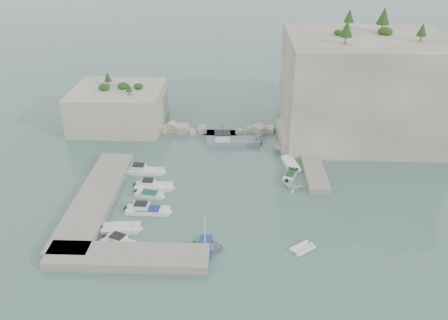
{
  "coord_description": "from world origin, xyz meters",
  "views": [
    {
      "loc": [
        1.97,
        -49.46,
        32.76
      ],
      "look_at": [
        0.0,
        6.0,
        3.0
      ],
      "focal_mm": 35.0,
      "sensor_mm": 36.0,
      "label": 1
    }
  ],
  "objects_px": {
    "inflatable_dinghy": "(302,250)",
    "tender_east_d": "(286,153)",
    "motorboat_f": "(124,247)",
    "rowboat": "(205,249)",
    "work_boat": "(233,144)",
    "motorboat_d": "(148,212)",
    "tender_east_a": "(293,188)",
    "motorboat_e": "(121,230)",
    "tender_east_b": "(290,177)",
    "motorboat_c": "(150,196)",
    "tender_east_c": "(291,165)",
    "motorboat_b": "(154,188)",
    "motorboat_a": "(145,173)"
  },
  "relations": [
    {
      "from": "work_boat",
      "to": "motorboat_a",
      "type": "bearing_deg",
      "value": -145.55
    },
    {
      "from": "motorboat_b",
      "to": "motorboat_a",
      "type": "bearing_deg",
      "value": 117.25
    },
    {
      "from": "tender_east_d",
      "to": "motorboat_e",
      "type": "bearing_deg",
      "value": 153.54
    },
    {
      "from": "motorboat_f",
      "to": "tender_east_d",
      "type": "distance_m",
      "value": 32.26
    },
    {
      "from": "motorboat_e",
      "to": "work_boat",
      "type": "bearing_deg",
      "value": 57.05
    },
    {
      "from": "motorboat_c",
      "to": "rowboat",
      "type": "relative_size",
      "value": 0.96
    },
    {
      "from": "motorboat_e",
      "to": "rowboat",
      "type": "xyz_separation_m",
      "value": [
        10.58,
        -3.23,
        0.0
      ]
    },
    {
      "from": "motorboat_f",
      "to": "work_boat",
      "type": "relative_size",
      "value": 0.61
    },
    {
      "from": "motorboat_e",
      "to": "tender_east_b",
      "type": "relative_size",
      "value": 1.16
    },
    {
      "from": "motorboat_f",
      "to": "inflatable_dinghy",
      "type": "distance_m",
      "value": 20.58
    },
    {
      "from": "motorboat_f",
      "to": "rowboat",
      "type": "distance_m",
      "value": 9.47
    },
    {
      "from": "motorboat_c",
      "to": "tender_east_b",
      "type": "bearing_deg",
      "value": 28.05
    },
    {
      "from": "motorboat_c",
      "to": "tender_east_b",
      "type": "distance_m",
      "value": 20.8
    },
    {
      "from": "tender_east_c",
      "to": "rowboat",
      "type": "bearing_deg",
      "value": 137.74
    },
    {
      "from": "inflatable_dinghy",
      "to": "tender_east_d",
      "type": "relative_size",
      "value": 0.62
    },
    {
      "from": "work_boat",
      "to": "rowboat",
      "type": "bearing_deg",
      "value": -99.39
    },
    {
      "from": "rowboat",
      "to": "inflatable_dinghy",
      "type": "height_order",
      "value": "rowboat"
    },
    {
      "from": "tender_east_a",
      "to": "tender_east_b",
      "type": "bearing_deg",
      "value": 18.26
    },
    {
      "from": "motorboat_c",
      "to": "tender_east_d",
      "type": "distance_m",
      "value": 24.27
    },
    {
      "from": "motorboat_c",
      "to": "rowboat",
      "type": "bearing_deg",
      "value": -40.9
    },
    {
      "from": "motorboat_d",
      "to": "motorboat_f",
      "type": "height_order",
      "value": "same"
    },
    {
      "from": "motorboat_e",
      "to": "motorboat_f",
      "type": "xyz_separation_m",
      "value": [
        1.11,
        -3.1,
        0.0
      ]
    },
    {
      "from": "motorboat_c",
      "to": "motorboat_d",
      "type": "relative_size",
      "value": 0.69
    },
    {
      "from": "motorboat_d",
      "to": "tender_east_a",
      "type": "height_order",
      "value": "tender_east_a"
    },
    {
      "from": "motorboat_c",
      "to": "tender_east_c",
      "type": "relative_size",
      "value": 0.79
    },
    {
      "from": "motorboat_a",
      "to": "tender_east_a",
      "type": "relative_size",
      "value": 2.28
    },
    {
      "from": "rowboat",
      "to": "tender_east_a",
      "type": "relative_size",
      "value": 1.55
    },
    {
      "from": "inflatable_dinghy",
      "to": "tender_east_a",
      "type": "relative_size",
      "value": 1.05
    },
    {
      "from": "motorboat_f",
      "to": "tender_east_a",
      "type": "height_order",
      "value": "tender_east_a"
    },
    {
      "from": "tender_east_c",
      "to": "motorboat_e",
      "type": "bearing_deg",
      "value": 115.26
    },
    {
      "from": "motorboat_f",
      "to": "inflatable_dinghy",
      "type": "bearing_deg",
      "value": 24.71
    },
    {
      "from": "motorboat_a",
      "to": "inflatable_dinghy",
      "type": "height_order",
      "value": "motorboat_a"
    },
    {
      "from": "motorboat_e",
      "to": "tender_east_b",
      "type": "bearing_deg",
      "value": 27.46
    },
    {
      "from": "motorboat_d",
      "to": "tender_east_b",
      "type": "bearing_deg",
      "value": 28.87
    },
    {
      "from": "inflatable_dinghy",
      "to": "tender_east_c",
      "type": "bearing_deg",
      "value": 52.2
    },
    {
      "from": "motorboat_e",
      "to": "work_boat",
      "type": "height_order",
      "value": "work_boat"
    },
    {
      "from": "motorboat_f",
      "to": "rowboat",
      "type": "relative_size",
      "value": 1.35
    },
    {
      "from": "motorboat_f",
      "to": "tender_east_a",
      "type": "xyz_separation_m",
      "value": [
        20.92,
        13.47,
        0.0
      ]
    },
    {
      "from": "motorboat_a",
      "to": "tender_east_d",
      "type": "height_order",
      "value": "tender_east_d"
    },
    {
      "from": "motorboat_c",
      "to": "motorboat_e",
      "type": "relative_size",
      "value": 0.85
    },
    {
      "from": "motorboat_c",
      "to": "inflatable_dinghy",
      "type": "height_order",
      "value": "motorboat_c"
    },
    {
      "from": "tender_east_b",
      "to": "tender_east_c",
      "type": "xyz_separation_m",
      "value": [
        0.39,
        3.41,
        0.0
      ]
    },
    {
      "from": "motorboat_f",
      "to": "tender_east_b",
      "type": "xyz_separation_m",
      "value": [
        20.87,
        16.83,
        0.0
      ]
    },
    {
      "from": "tender_east_a",
      "to": "motorboat_b",
      "type": "bearing_deg",
      "value": 109.1
    },
    {
      "from": "motorboat_b",
      "to": "tender_east_d",
      "type": "xyz_separation_m",
      "value": [
        19.79,
        11.61,
        0.0
      ]
    },
    {
      "from": "motorboat_a",
      "to": "motorboat_d",
      "type": "bearing_deg",
      "value": -73.96
    },
    {
      "from": "motorboat_c",
      "to": "motorboat_e",
      "type": "bearing_deg",
      "value": -93.84
    },
    {
      "from": "motorboat_d",
      "to": "tender_east_a",
      "type": "relative_size",
      "value": 2.16
    },
    {
      "from": "tender_east_a",
      "to": "work_boat",
      "type": "bearing_deg",
      "value": 49.2
    },
    {
      "from": "rowboat",
      "to": "motorboat_f",
      "type": "bearing_deg",
      "value": 88.49
    }
  ]
}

